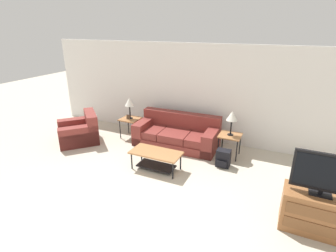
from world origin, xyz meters
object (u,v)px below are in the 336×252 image
object	(u,v)px
couch	(177,135)
television	(325,174)
table_lamp_right	(232,117)
side_table_right	(230,137)
table_lamp_left	(129,103)
backpack	(223,158)
side_table_left	(130,120)
tv_console	(315,212)
coffee_table	(156,156)
armchair	(80,132)

from	to	relation	value
couch	television	size ratio (longest dim) A/B	2.47
table_lamp_right	television	bearing A→B (deg)	-47.79
couch	side_table_right	distance (m)	1.43
side_table_right	table_lamp_left	bearing A→B (deg)	180.00
television	backpack	world-z (taller)	television
side_table_left	table_lamp_right	size ratio (longest dim) A/B	0.94
couch	side_table_left	bearing A→B (deg)	-177.41
side_table_right	tv_console	distance (m)	2.61
couch	coffee_table	size ratio (longest dim) A/B	1.96
armchair	coffee_table	distance (m)	2.63
table_lamp_right	backpack	xyz separation A→B (m)	(-0.01, -0.55, -0.83)
armchair	tv_console	size ratio (longest dim) A/B	1.41
armchair	backpack	xyz separation A→B (m)	(3.91, 0.30, -0.09)
armchair	backpack	size ratio (longest dim) A/B	3.47
armchair	tv_console	world-z (taller)	armchair
tv_console	table_lamp_left	bearing A→B (deg)	157.08
television	side_table_left	bearing A→B (deg)	157.08
armchair	table_lamp_left	bearing A→B (deg)	37.57
side_table_right	backpack	distance (m)	0.63
table_lamp_right	tv_console	xyz separation A→B (m)	(1.75, -1.93, -0.70)
tv_console	television	xyz separation A→B (m)	(0.00, 0.00, 0.68)
tv_console	backpack	world-z (taller)	tv_console
couch	tv_console	distance (m)	3.74
table_lamp_right	coffee_table	bearing A→B (deg)	-135.34
table_lamp_right	backpack	bearing A→B (deg)	-90.93
couch	tv_console	bearing A→B (deg)	-32.26
couch	coffee_table	xyz separation A→B (m)	(0.08, -1.38, 0.02)
couch	tv_console	size ratio (longest dim) A/B	2.23
television	table_lamp_right	bearing A→B (deg)	132.21
armchair	side_table_left	bearing A→B (deg)	37.57
couch	coffee_table	bearing A→B (deg)	-86.62
armchair	coffee_table	xyz separation A→B (m)	(2.59, -0.46, 0.03)
side_table_left	table_lamp_left	world-z (taller)	table_lamp_left
couch	side_table_right	world-z (taller)	couch
couch	table_lamp_right	xyz separation A→B (m)	(1.41, -0.06, 0.73)
table_lamp_left	backpack	size ratio (longest dim) A/B	1.49
coffee_table	table_lamp_left	world-z (taller)	table_lamp_left
coffee_table	television	bearing A→B (deg)	-11.36
tv_console	table_lamp_right	bearing A→B (deg)	132.20
armchair	table_lamp_right	world-z (taller)	table_lamp_right
table_lamp_left	couch	bearing A→B (deg)	2.59
side_table_left	side_table_right	bearing A→B (deg)	0.00
couch	table_lamp_left	world-z (taller)	table_lamp_left
coffee_table	tv_console	world-z (taller)	tv_console
television	backpack	bearing A→B (deg)	141.93
coffee_table	couch	bearing A→B (deg)	93.38
couch	television	distance (m)	3.81
tv_console	side_table_right	bearing A→B (deg)	132.20
coffee_table	side_table_left	world-z (taller)	side_table_left
armchair	table_lamp_left	xyz separation A→B (m)	(1.10, 0.85, 0.74)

